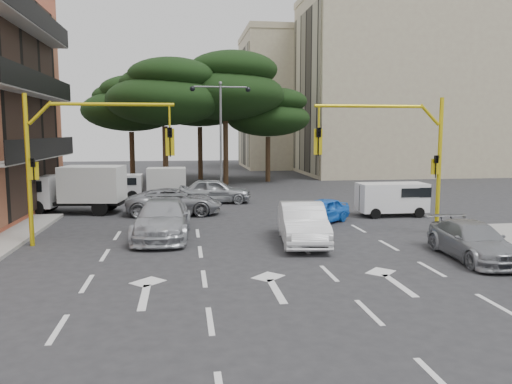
# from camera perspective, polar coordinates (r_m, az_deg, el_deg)

# --- Properties ---
(ground) EXTENTS (120.00, 120.00, 0.00)m
(ground) POSITION_cam_1_polar(r_m,az_deg,el_deg) (19.29, -0.40, -6.66)
(ground) COLOR #28282B
(ground) RESTS_ON ground
(median_strip) EXTENTS (1.40, 6.00, 0.15)m
(median_strip) POSITION_cam_1_polar(r_m,az_deg,el_deg) (34.96, -3.99, -0.40)
(median_strip) COLOR gray
(median_strip) RESTS_ON ground
(apartment_beige_near) EXTENTS (20.20, 12.15, 18.70)m
(apartment_beige_near) POSITION_cam_1_polar(r_m,az_deg,el_deg) (55.57, 16.02, 11.65)
(apartment_beige_near) COLOR tan
(apartment_beige_near) RESTS_ON ground
(apartment_beige_far) EXTENTS (16.20, 12.15, 16.70)m
(apartment_beige_far) POSITION_cam_1_polar(r_m,az_deg,el_deg) (64.58, 5.75, 10.30)
(apartment_beige_far) COLOR tan
(apartment_beige_far) RESTS_ON ground
(pine_left_near) EXTENTS (9.15, 9.15, 10.23)m
(pine_left_near) POSITION_cam_1_polar(r_m,az_deg,el_deg) (40.67, -10.38, 11.16)
(pine_left_near) COLOR #382616
(pine_left_near) RESTS_ON ground
(pine_center) EXTENTS (9.98, 9.98, 11.16)m
(pine_center) POSITION_cam_1_polar(r_m,az_deg,el_deg) (42.85, -3.45, 11.97)
(pine_center) COLOR #382616
(pine_center) RESTS_ON ground
(pine_left_far) EXTENTS (8.32, 8.32, 9.30)m
(pine_left_far) POSITION_cam_1_polar(r_m,az_deg,el_deg) (44.81, -14.06, 9.78)
(pine_left_far) COLOR #382616
(pine_left_far) RESTS_ON ground
(pine_right) EXTENTS (7.49, 7.49, 8.37)m
(pine_right) POSITION_cam_1_polar(r_m,az_deg,el_deg) (45.21, 1.47, 9.08)
(pine_right) COLOR #382616
(pine_right) RESTS_ON ground
(pine_back) EXTENTS (9.15, 9.15, 10.23)m
(pine_back) POSITION_cam_1_polar(r_m,az_deg,el_deg) (47.66, -6.40, 10.60)
(pine_back) COLOR #382616
(pine_back) RESTS_ON ground
(signal_mast_right) EXTENTS (5.79, 0.37, 6.00)m
(signal_mast_right) POSITION_cam_1_polar(r_m,az_deg,el_deg) (22.61, 16.28, 5.01)
(signal_mast_right) COLOR gold
(signal_mast_right) RESTS_ON ground
(signal_mast_left) EXTENTS (5.79, 0.37, 6.00)m
(signal_mast_left) POSITION_cam_1_polar(r_m,az_deg,el_deg) (21.01, -19.98, 4.75)
(signal_mast_left) COLOR gold
(signal_mast_left) RESTS_ON ground
(street_lamp_center) EXTENTS (4.16, 0.36, 7.77)m
(street_lamp_center) POSITION_cam_1_polar(r_m,az_deg,el_deg) (34.68, -4.06, 8.40)
(street_lamp_center) COLOR slate
(street_lamp_center) RESTS_ON median_strip
(car_white_hatch) EXTENTS (2.30, 5.11, 1.63)m
(car_white_hatch) POSITION_cam_1_polar(r_m,az_deg,el_deg) (20.44, 5.34, -3.58)
(car_white_hatch) COLOR white
(car_white_hatch) RESTS_ON ground
(car_blue_compact) EXTENTS (3.65, 3.52, 1.23)m
(car_blue_compact) POSITION_cam_1_polar(r_m,az_deg,el_deg) (24.94, 7.50, -2.16)
(car_blue_compact) COLOR blue
(car_blue_compact) RESTS_ON ground
(car_silver_wagon) EXTENTS (2.56, 5.72, 1.63)m
(car_silver_wagon) POSITION_cam_1_polar(r_m,az_deg,el_deg) (21.78, -10.62, -3.01)
(car_silver_wagon) COLOR #ADB0B6
(car_silver_wagon) RESTS_ON ground
(car_silver_cross_a) EXTENTS (5.31, 2.70, 1.44)m
(car_silver_cross_a) POSITION_cam_1_polar(r_m,az_deg,el_deg) (27.66, -9.30, -1.08)
(car_silver_cross_a) COLOR #95979C
(car_silver_cross_a) RESTS_ON ground
(car_silver_cross_b) EXTENTS (4.71, 2.25, 1.55)m
(car_silver_cross_b) POSITION_cam_1_polar(r_m,az_deg,el_deg) (31.86, -4.71, 0.15)
(car_silver_cross_b) COLOR #A7ABAF
(car_silver_cross_b) RESTS_ON ground
(car_silver_parked) EXTENTS (2.06, 4.61, 1.31)m
(car_silver_parked) POSITION_cam_1_polar(r_m,az_deg,el_deg) (19.46, 23.53, -5.14)
(car_silver_parked) COLOR gray
(car_silver_parked) RESTS_ON ground
(van_white) EXTENTS (3.63, 1.65, 1.81)m
(van_white) POSITION_cam_1_polar(r_m,az_deg,el_deg) (27.82, 15.25, -0.80)
(van_white) COLOR white
(van_white) RESTS_ON ground
(box_truck_a) EXTENTS (5.62, 2.98, 2.64)m
(box_truck_a) POSITION_cam_1_polar(r_m,az_deg,el_deg) (29.44, -19.90, 0.25)
(box_truck_a) COLOR silver
(box_truck_a) RESTS_ON ground
(box_truck_b) EXTENTS (4.28, 1.82, 2.10)m
(box_truck_b) POSITION_cam_1_polar(r_m,az_deg,el_deg) (34.31, -11.45, 0.98)
(box_truck_b) COLOR silver
(box_truck_b) RESTS_ON ground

